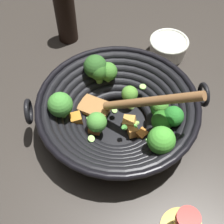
% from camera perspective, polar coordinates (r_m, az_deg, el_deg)
% --- Properties ---
extents(ground_plane, '(4.00, 4.00, 0.00)m').
position_cam_1_polar(ground_plane, '(0.70, 1.02, -2.50)').
color(ground_plane, '#332D28').
extents(wok, '(0.35, 0.38, 0.20)m').
position_cam_1_polar(wok, '(0.65, 1.16, 0.46)').
color(wok, black).
rests_on(wok, ground).
extents(soy_sauce_bottle, '(0.06, 0.06, 0.21)m').
position_cam_1_polar(soy_sauce_bottle, '(0.87, -8.83, 17.94)').
color(soy_sauce_bottle, black).
rests_on(soy_sauce_bottle, ground).
extents(prep_bowl, '(0.11, 0.11, 0.05)m').
position_cam_1_polar(prep_bowl, '(0.86, 10.59, 12.03)').
color(prep_bowl, silver).
rests_on(prep_bowl, ground).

